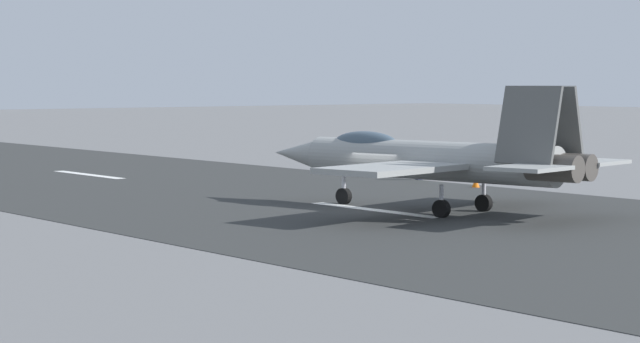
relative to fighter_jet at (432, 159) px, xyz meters
name	(u,v)px	position (x,y,z in m)	size (l,w,h in m)	color
ground_plane	(369,210)	(2.39, 1.52, -2.33)	(400.00, 400.00, 0.00)	slate
runway_strip	(369,210)	(2.37, 1.52, -2.32)	(240.00, 26.00, 0.02)	#2E3030
fighter_jet	(432,159)	(0.00, 0.00, 0.00)	(17.47, 14.50, 5.53)	#959896
crew_person	(419,165)	(12.78, -11.60, -1.47)	(0.32, 0.70, 1.72)	#1E2338
marker_cone_mid	(476,183)	(7.14, -10.40, -2.06)	(0.44, 0.44, 0.55)	orange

